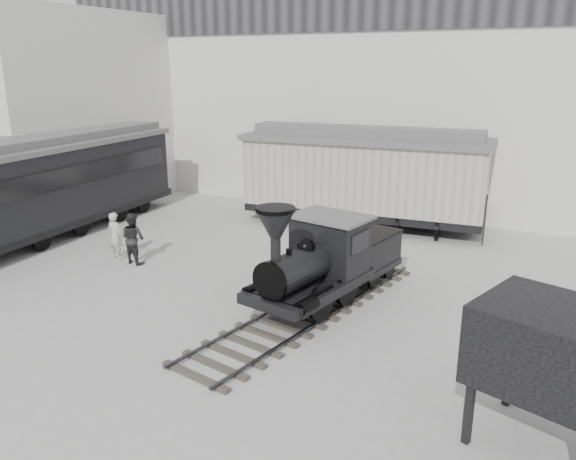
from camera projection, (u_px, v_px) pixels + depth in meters
The scene contains 9 objects.
ground at pixel (194, 337), 14.21m from camera, with size 90.00×90.00×0.00m, color #9E9E9B.
north_wall at pixel (382, 89), 25.50m from camera, with size 34.00×2.51×11.00m.
west_pavilion at pixel (67, 109), 27.67m from camera, with size 7.00×12.11×9.00m.
locomotive at pixel (323, 265), 15.87m from camera, with size 3.67×9.35×3.23m.
boxcar at pixel (364, 174), 23.57m from camera, with size 10.44×4.00×4.19m.
passenger_coach at pixel (45, 186), 21.97m from camera, with size 3.72×14.06×3.72m.
visitor_a at pixel (115, 236), 19.69m from camera, with size 0.62×0.41×1.71m, color beige.
visitor_b at pixel (133, 238), 19.30m from camera, with size 0.87×0.68×1.79m, color #252525.
coal_hopper at pixel (553, 359), 9.67m from camera, with size 2.99×2.70×2.71m.
Camera 1 is at (7.84, -10.45, 6.66)m, focal length 35.00 mm.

